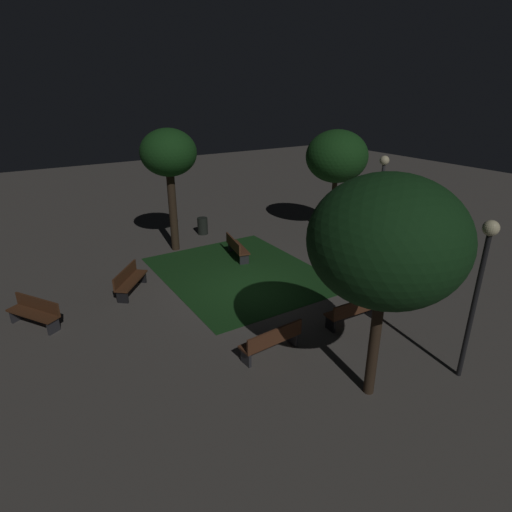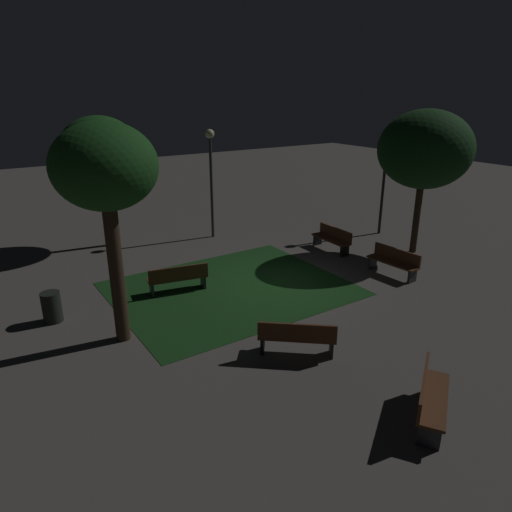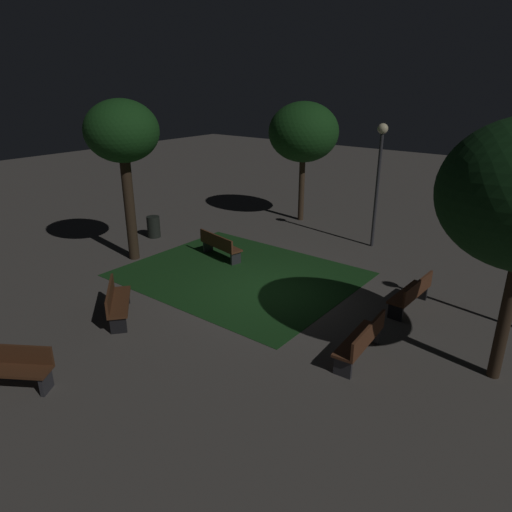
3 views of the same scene
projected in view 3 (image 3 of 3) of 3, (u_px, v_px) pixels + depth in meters
name	position (u px, v px, depth m)	size (l,w,h in m)	color
ground_plane	(265.00, 291.00, 13.38)	(60.00, 60.00, 0.00)	#56514C
grass_lawn	(239.00, 274.00, 14.52)	(5.63, 6.95, 0.01)	#194219
bench_back_row	(362.00, 340.00, 9.95)	(1.83, 0.60, 0.88)	brown
bench_lawn_edge	(412.00, 293.00, 12.15)	(1.82, 0.55, 0.88)	brown
bench_path_side	(219.00, 245.00, 15.69)	(0.83, 1.86, 0.88)	brown
bench_front_right	(116.00, 301.00, 11.71)	(1.52, 1.69, 0.88)	#512D19
bench_by_lamp	(7.00, 366.00, 9.04)	(1.38, 1.77, 0.88)	#512D19
tree_tall_center	(122.00, 134.00, 14.37)	(2.33, 2.33, 5.25)	#38281C
tree_back_right	(304.00, 133.00, 18.92)	(2.90, 2.90, 4.98)	#423021
lamp_post_path_center	(379.00, 165.00, 15.97)	(0.36, 0.36, 4.40)	#333338
trash_bin	(154.00, 227.00, 17.87)	(0.50, 0.50, 0.83)	black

